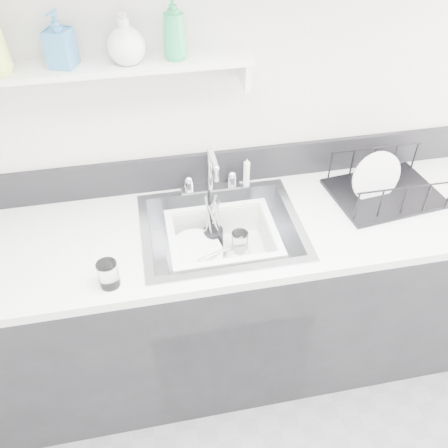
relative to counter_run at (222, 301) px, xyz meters
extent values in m
cube|color=silver|center=(0.00, 0.30, 0.84)|extent=(3.50, 0.02, 2.60)
cube|color=black|center=(0.00, 0.00, -0.02)|extent=(3.20, 0.62, 0.88)
cube|color=white|center=(0.00, 0.00, 0.44)|extent=(3.20, 0.62, 0.04)
cube|color=black|center=(0.00, 0.30, 0.54)|extent=(3.20, 0.02, 0.16)
cube|color=silver|center=(0.00, 0.25, 0.47)|extent=(0.26, 0.06, 0.02)
cylinder|color=silver|center=(-0.10, 0.25, 0.50)|extent=(0.04, 0.04, 0.05)
cylinder|color=silver|center=(0.10, 0.25, 0.50)|extent=(0.04, 0.04, 0.05)
cylinder|color=silver|center=(0.00, 0.25, 0.57)|extent=(0.02, 0.02, 0.20)
cylinder|color=silver|center=(0.00, 0.18, 0.68)|extent=(0.02, 0.15, 0.02)
cylinder|color=white|center=(0.16, 0.25, 0.53)|extent=(0.03, 0.03, 0.14)
cube|color=silver|center=(-0.35, 0.23, 1.06)|extent=(1.00, 0.16, 0.02)
cube|color=silver|center=(0.13, 0.23, 1.00)|extent=(0.02, 0.14, 0.10)
cylinder|color=white|center=(-0.11, -0.04, 0.32)|extent=(0.25, 0.25, 0.02)
cylinder|color=white|center=(-0.10, -0.04, 0.33)|extent=(0.24, 0.24, 0.02)
cylinder|color=white|center=(-0.12, -0.04, 0.37)|extent=(0.28, 0.27, 0.10)
cylinder|color=black|center=(-0.03, 0.04, 0.36)|extent=(0.08, 0.08, 0.10)
cylinder|color=silver|center=(-0.04, 0.05, 0.45)|extent=(0.01, 0.05, 0.21)
cylinder|color=silver|center=(-0.01, 0.03, 0.44)|extent=(0.02, 0.04, 0.19)
cylinder|color=black|center=(-0.04, 0.05, 0.47)|extent=(0.01, 0.06, 0.23)
cylinder|color=white|center=(0.08, 0.00, 0.36)|extent=(0.08, 0.08, 0.10)
cylinder|color=white|center=(-0.44, -0.22, 0.51)|extent=(0.08, 0.08, 0.10)
imported|color=white|center=(0.06, -0.06, 0.32)|extent=(0.13, 0.13, 0.03)
imported|color=teal|center=(-0.49, 0.23, 1.16)|extent=(0.11, 0.11, 0.18)
imported|color=silver|center=(-0.28, 0.21, 1.15)|extent=(0.15, 0.15, 0.16)
imported|color=#25A05D|center=(-0.12, 0.22, 1.18)|extent=(0.09, 0.09, 0.21)
camera|label=1|loc=(-0.26, -1.39, 1.72)|focal=38.00mm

